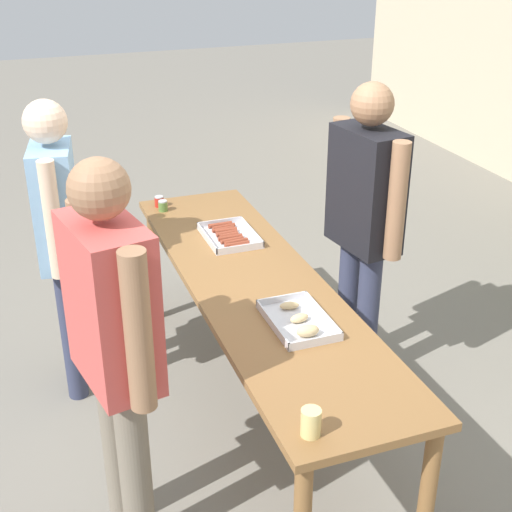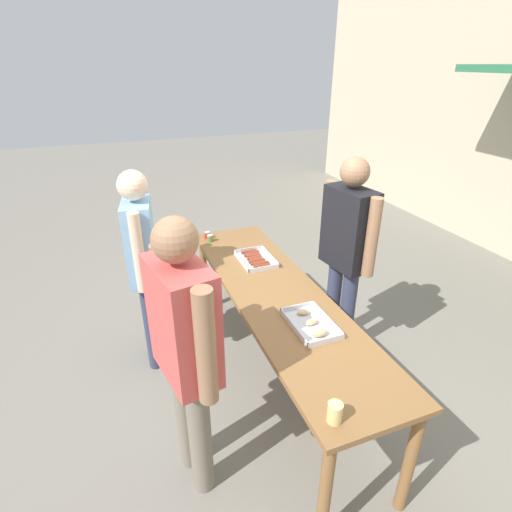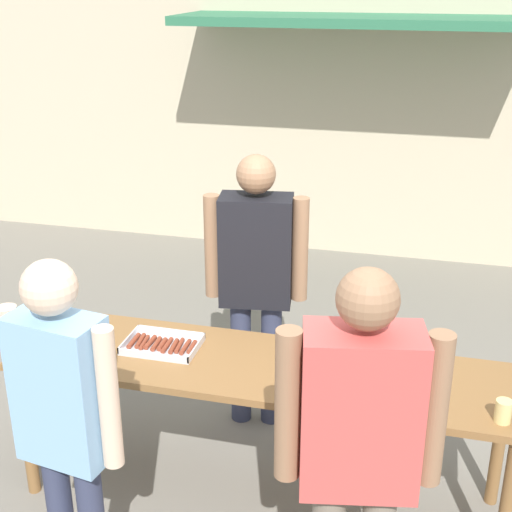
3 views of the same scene
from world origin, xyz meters
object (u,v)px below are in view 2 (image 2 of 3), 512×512
Objects in this scene: food_tray_sausages at (256,259)px; person_server_behind_table at (347,243)px; condiment_jar_mustard at (207,235)px; person_customer_with_cup at (185,342)px; condiment_jar_ketchup at (210,238)px; food_tray_buns at (312,325)px; person_customer_holding_hotdog at (142,256)px; beer_cup at (335,413)px.

food_tray_sausages is 0.81m from person_server_behind_table.
condiment_jar_mustard is 0.04× the size of person_customer_with_cup.
condiment_jar_ketchup is at bearing -142.04° from person_server_behind_table.
person_server_behind_table is at bearing 62.61° from food_tray_sausages.
food_tray_buns is 5.99× the size of condiment_jar_ketchup.
food_tray_sausages is 0.70m from condiment_jar_mustard.
condiment_jar_mustard is 0.92m from person_customer_holding_hotdog.
condiment_jar_ketchup is (0.09, 0.00, 0.00)m from condiment_jar_mustard.
person_server_behind_table reaches higher than condiment_jar_ketchup.
person_customer_with_cup is (1.18, -0.87, 0.20)m from food_tray_sausages.
beer_cup is at bearing 0.21° from condiment_jar_mustard.
condiment_jar_ketchup is at bearing -45.01° from person_customer_holding_hotdog.
beer_cup is 0.06× the size of person_customer_holding_hotdog.
condiment_jar_ketchup is 1.85m from person_customer_with_cup.
person_server_behind_table is 1.03× the size of person_customer_holding_hotdog.
condiment_jar_mustard is at bearing -29.35° from person_customer_with_cup.
condiment_jar_ketchup reaches higher than food_tray_sausages.
food_tray_sausages is at bearing 25.74° from condiment_jar_ketchup.
beer_cup reaches higher than condiment_jar_mustard.
person_server_behind_table is at bearing 46.35° from condiment_jar_ketchup.
food_tray_buns is 0.24× the size of person_customer_holding_hotdog.
condiment_jar_ketchup is 0.04× the size of person_customer_holding_hotdog.
food_tray_sausages is 1.80m from beer_cup.
person_customer_holding_hotdog is (-1.11, -0.96, 0.18)m from food_tray_buns.
condiment_jar_mustard reaches higher than food_tray_buns.
condiment_jar_ketchup is at bearing -30.32° from person_customer_with_cup.
beer_cup is 0.87m from person_customer_with_cup.
person_customer_holding_hotdog is at bearing -49.58° from condiment_jar_mustard.
condiment_jar_mustard is 2.43m from beer_cup.
beer_cup is at bearing -146.01° from person_customer_with_cup.
person_server_behind_table is at bearing 43.95° from condiment_jar_mustard.
person_customer_with_cup reaches higher than beer_cup.
food_tray_buns is at bearing 0.04° from food_tray_sausages.
food_tray_buns is 0.23× the size of person_server_behind_table.
person_customer_with_cup is at bearing -166.72° from person_customer_holding_hotdog.
condiment_jar_mustard is at bearing -179.79° from beer_cup.
person_customer_holding_hotdog reaches higher than condiment_jar_ketchup.
food_tray_sausages is 5.79× the size of condiment_jar_mustard.
condiment_jar_mustard is at bearing -176.74° from condiment_jar_ketchup.
condiment_jar_mustard is at bearing -144.44° from person_server_behind_table.
food_tray_sausages is at bearing 23.07° from condiment_jar_mustard.
person_customer_holding_hotdog is at bearing -139.05° from food_tray_buns.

